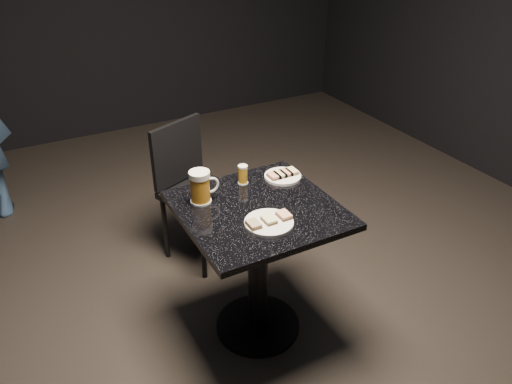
# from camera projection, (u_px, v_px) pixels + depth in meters

# --- Properties ---
(floor) EXTENTS (6.00, 6.00, 0.00)m
(floor) POSITION_uv_depth(u_px,v_px,m) (258.00, 326.00, 2.66)
(floor) COLOR black
(floor) RESTS_ON ground
(plate_large) EXTENTS (0.22, 0.22, 0.01)m
(plate_large) POSITION_uv_depth(u_px,v_px,m) (269.00, 223.00, 2.16)
(plate_large) COLOR white
(plate_large) RESTS_ON table
(plate_small) EXTENTS (0.19, 0.19, 0.01)m
(plate_small) POSITION_uv_depth(u_px,v_px,m) (283.00, 176.00, 2.53)
(plate_small) COLOR white
(plate_small) RESTS_ON table
(table) EXTENTS (0.70, 0.70, 0.75)m
(table) POSITION_uv_depth(u_px,v_px,m) (258.00, 250.00, 2.41)
(table) COLOR black
(table) RESTS_ON floor
(beer_mug) EXTENTS (0.14, 0.10, 0.16)m
(beer_mug) POSITION_uv_depth(u_px,v_px,m) (201.00, 187.00, 2.29)
(beer_mug) COLOR silver
(beer_mug) RESTS_ON table
(beer_tumbler) EXTENTS (0.05, 0.05, 0.10)m
(beer_tumbler) POSITION_uv_depth(u_px,v_px,m) (243.00, 175.00, 2.46)
(beer_tumbler) COLOR silver
(beer_tumbler) RESTS_ON table
(chair) EXTENTS (0.50, 0.50, 0.86)m
(chair) POSITION_uv_depth(u_px,v_px,m) (192.00, 183.00, 3.00)
(chair) COLOR black
(chair) RESTS_ON floor
(canapes_on_plate_large) EXTENTS (0.20, 0.07, 0.02)m
(canapes_on_plate_large) POSITION_uv_depth(u_px,v_px,m) (269.00, 220.00, 2.15)
(canapes_on_plate_large) COLOR #4C3521
(canapes_on_plate_large) RESTS_ON plate_large
(canapes_on_plate_small) EXTENTS (0.15, 0.07, 0.02)m
(canapes_on_plate_small) POSITION_uv_depth(u_px,v_px,m) (283.00, 174.00, 2.52)
(canapes_on_plate_small) COLOR #4C3521
(canapes_on_plate_small) RESTS_ON plate_small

